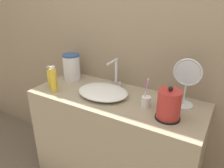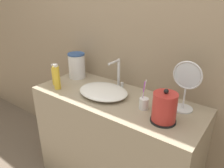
{
  "view_description": "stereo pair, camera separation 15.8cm",
  "coord_description": "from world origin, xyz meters",
  "px_view_note": "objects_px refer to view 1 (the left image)",
  "views": [
    {
      "loc": [
        0.7,
        -1.0,
        1.58
      ],
      "look_at": [
        -0.03,
        0.26,
        0.95
      ],
      "focal_mm": 35.0,
      "sensor_mm": 36.0,
      "label": 1
    },
    {
      "loc": [
        0.84,
        -0.91,
        1.58
      ],
      "look_at": [
        -0.03,
        0.26,
        0.95
      ],
      "focal_mm": 35.0,
      "sensor_mm": 36.0,
      "label": 2
    }
  ],
  "objects_px": {
    "lotion_bottle": "(51,78)",
    "vanity_mirror": "(186,81)",
    "faucet": "(116,72)",
    "toothbrush_cup": "(146,101)",
    "water_pitcher": "(72,67)",
    "electric_kettle": "(169,106)",
    "shampoo_bottle": "(54,79)"
  },
  "relations": [
    {
      "from": "faucet",
      "to": "toothbrush_cup",
      "type": "relative_size",
      "value": 1.15
    },
    {
      "from": "lotion_bottle",
      "to": "vanity_mirror",
      "type": "height_order",
      "value": "vanity_mirror"
    },
    {
      "from": "electric_kettle",
      "to": "toothbrush_cup",
      "type": "distance_m",
      "value": 0.19
    },
    {
      "from": "faucet",
      "to": "electric_kettle",
      "type": "relative_size",
      "value": 1.08
    },
    {
      "from": "toothbrush_cup",
      "to": "water_pitcher",
      "type": "bearing_deg",
      "value": 169.07
    },
    {
      "from": "faucet",
      "to": "vanity_mirror",
      "type": "height_order",
      "value": "vanity_mirror"
    },
    {
      "from": "water_pitcher",
      "to": "lotion_bottle",
      "type": "bearing_deg",
      "value": -97.8
    },
    {
      "from": "lotion_bottle",
      "to": "faucet",
      "type": "bearing_deg",
      "value": 30.85
    },
    {
      "from": "toothbrush_cup",
      "to": "faucet",
      "type": "bearing_deg",
      "value": 151.16
    },
    {
      "from": "electric_kettle",
      "to": "vanity_mirror",
      "type": "height_order",
      "value": "vanity_mirror"
    },
    {
      "from": "electric_kettle",
      "to": "lotion_bottle",
      "type": "bearing_deg",
      "value": -179.12
    },
    {
      "from": "shampoo_bottle",
      "to": "electric_kettle",
      "type": "bearing_deg",
      "value": 3.97
    },
    {
      "from": "electric_kettle",
      "to": "water_pitcher",
      "type": "bearing_deg",
      "value": 167.12
    },
    {
      "from": "toothbrush_cup",
      "to": "shampoo_bottle",
      "type": "height_order",
      "value": "shampoo_bottle"
    },
    {
      "from": "electric_kettle",
      "to": "shampoo_bottle",
      "type": "height_order",
      "value": "electric_kettle"
    },
    {
      "from": "faucet",
      "to": "toothbrush_cup",
      "type": "xyz_separation_m",
      "value": [
        0.34,
        -0.19,
        -0.09
      ]
    },
    {
      "from": "toothbrush_cup",
      "to": "vanity_mirror",
      "type": "xyz_separation_m",
      "value": [
        0.21,
        0.15,
        0.14
      ]
    },
    {
      "from": "faucet",
      "to": "shampoo_bottle",
      "type": "xyz_separation_m",
      "value": [
        -0.37,
        -0.31,
        -0.03
      ]
    },
    {
      "from": "electric_kettle",
      "to": "shampoo_bottle",
      "type": "bearing_deg",
      "value": -176.03
    },
    {
      "from": "toothbrush_cup",
      "to": "vanity_mirror",
      "type": "distance_m",
      "value": 0.29
    },
    {
      "from": "shampoo_bottle",
      "to": "water_pitcher",
      "type": "height_order",
      "value": "water_pitcher"
    },
    {
      "from": "electric_kettle",
      "to": "toothbrush_cup",
      "type": "height_order",
      "value": "electric_kettle"
    },
    {
      "from": "faucet",
      "to": "water_pitcher",
      "type": "xyz_separation_m",
      "value": [
        -0.42,
        -0.04,
        -0.02
      ]
    },
    {
      "from": "shampoo_bottle",
      "to": "water_pitcher",
      "type": "xyz_separation_m",
      "value": [
        -0.05,
        0.27,
        0.01
      ]
    },
    {
      "from": "electric_kettle",
      "to": "lotion_bottle",
      "type": "height_order",
      "value": "electric_kettle"
    },
    {
      "from": "vanity_mirror",
      "to": "water_pitcher",
      "type": "relative_size",
      "value": 1.51
    },
    {
      "from": "lotion_bottle",
      "to": "water_pitcher",
      "type": "height_order",
      "value": "water_pitcher"
    },
    {
      "from": "faucet",
      "to": "toothbrush_cup",
      "type": "height_order",
      "value": "faucet"
    },
    {
      "from": "toothbrush_cup",
      "to": "shampoo_bottle",
      "type": "distance_m",
      "value": 0.72
    },
    {
      "from": "lotion_bottle",
      "to": "water_pitcher",
      "type": "bearing_deg",
      "value": 82.2
    },
    {
      "from": "faucet",
      "to": "vanity_mirror",
      "type": "relative_size",
      "value": 0.7
    },
    {
      "from": "toothbrush_cup",
      "to": "vanity_mirror",
      "type": "height_order",
      "value": "vanity_mirror"
    }
  ]
}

